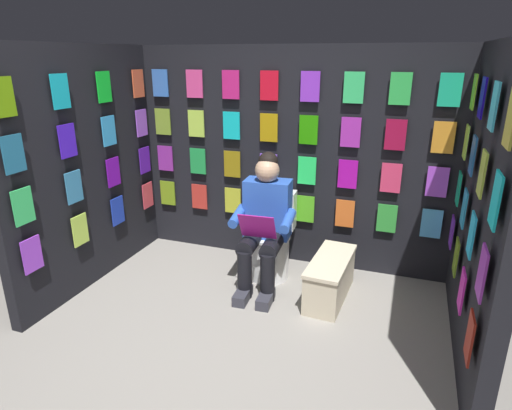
{
  "coord_description": "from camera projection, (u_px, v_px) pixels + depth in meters",
  "views": [
    {
      "loc": [
        -1.07,
        2.01,
        1.97
      ],
      "look_at": [
        0.02,
        -1.04,
        0.85
      ],
      "focal_mm": 30.56,
      "sensor_mm": 36.0,
      "label": 1
    }
  ],
  "objects": [
    {
      "name": "ground_plane",
      "position": [
        204.0,
        381.0,
        2.77
      ],
      "size": [
        30.0,
        30.0,
        0.0
      ],
      "primitive_type": "plane",
      "color": "gray"
    },
    {
      "name": "display_wall_back",
      "position": [
        290.0,
        158.0,
        4.15
      ],
      "size": [
        3.12,
        0.14,
        2.06
      ],
      "color": "black",
      "rests_on": "ground"
    },
    {
      "name": "display_wall_left",
      "position": [
        484.0,
        210.0,
        2.77
      ],
      "size": [
        0.14,
        1.89,
        2.06
      ],
      "color": "black",
      "rests_on": "ground"
    },
    {
      "name": "display_wall_right",
      "position": [
        86.0,
        169.0,
        3.77
      ],
      "size": [
        0.14,
        1.89,
        2.06
      ],
      "color": "black",
      "rests_on": "ground"
    },
    {
      "name": "toilet",
      "position": [
        270.0,
        241.0,
        4.05
      ],
      "size": [
        0.42,
        0.57,
        0.77
      ],
      "rotation": [
        0.0,
        0.0,
        0.07
      ],
      "color": "white",
      "rests_on": "ground"
    },
    {
      "name": "person_reading",
      "position": [
        264.0,
        222.0,
        3.76
      ],
      "size": [
        0.54,
        0.7,
        1.19
      ],
      "rotation": [
        0.0,
        0.0,
        0.07
      ],
      "color": "blue",
      "rests_on": "ground"
    },
    {
      "name": "comic_longbox_near",
      "position": [
        330.0,
        278.0,
        3.67
      ],
      "size": [
        0.33,
        0.76,
        0.36
      ],
      "rotation": [
        0.0,
        0.0,
        -0.06
      ],
      "color": "beige",
      "rests_on": "ground"
    }
  ]
}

